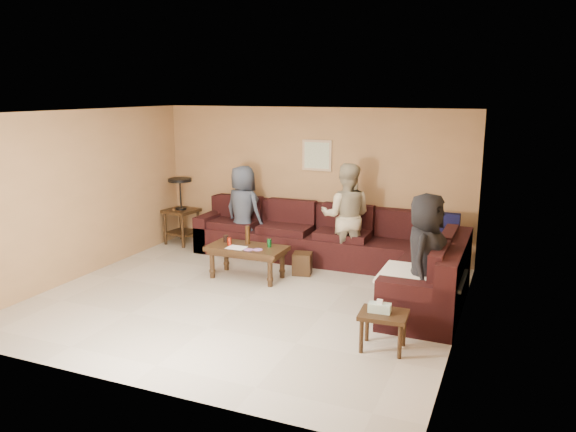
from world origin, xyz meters
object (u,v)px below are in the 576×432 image
object	(u,v)px
side_table_right	(383,317)
person_middle	(346,216)
waste_bin	(302,264)
person_left	(243,211)
person_right	(425,258)
coffee_table	(247,251)
sectional_sofa	(339,253)
end_table_left	(181,210)

from	to	relation	value
side_table_right	person_middle	distance (m)	2.96
waste_bin	person_middle	bearing A→B (deg)	48.65
person_left	person_right	world-z (taller)	person_right
side_table_right	coffee_table	bearing A→B (deg)	147.03
sectional_sofa	coffee_table	xyz separation A→B (m)	(-1.21, -0.73, 0.09)
coffee_table	waste_bin	distance (m)	0.89
side_table_right	end_table_left	bearing A→B (deg)	147.07
coffee_table	waste_bin	bearing A→B (deg)	34.58
waste_bin	person_middle	distance (m)	1.02
person_left	person_middle	world-z (taller)	person_middle
end_table_left	waste_bin	xyz separation A→B (m)	(2.70, -0.80, -0.47)
end_table_left	person_middle	distance (m)	3.22
person_middle	person_right	world-z (taller)	person_middle
waste_bin	person_left	distance (m)	1.58
coffee_table	person_right	world-z (taller)	person_right
coffee_table	person_middle	bearing A→B (deg)	41.25
waste_bin	person_left	bearing A→B (deg)	154.85
coffee_table	person_right	distance (m)	2.80
end_table_left	side_table_right	bearing A→B (deg)	-32.93
coffee_table	person_middle	world-z (taller)	person_middle
side_table_right	person_left	distance (m)	4.10
sectional_sofa	waste_bin	xyz separation A→B (m)	(-0.50, -0.24, -0.16)
end_table_left	side_table_right	size ratio (longest dim) A/B	2.13
sectional_sofa	person_right	bearing A→B (deg)	-41.11
end_table_left	waste_bin	world-z (taller)	end_table_left
person_left	sectional_sofa	bearing A→B (deg)	-176.68
side_table_right	person_middle	bearing A→B (deg)	114.87
sectional_sofa	coffee_table	bearing A→B (deg)	-148.92
sectional_sofa	side_table_right	size ratio (longest dim) A/B	8.17
waste_bin	person_left	size ratio (longest dim) A/B	0.22
sectional_sofa	end_table_left	size ratio (longest dim) A/B	3.83
coffee_table	waste_bin	size ratio (longest dim) A/B	3.55
coffee_table	end_table_left	distance (m)	2.38
coffee_table	person_right	bearing A→B (deg)	-12.13
end_table_left	side_table_right	world-z (taller)	end_table_left
person_left	coffee_table	bearing A→B (deg)	134.38
sectional_sofa	side_table_right	world-z (taller)	sectional_sofa
waste_bin	coffee_table	bearing A→B (deg)	-145.42
end_table_left	person_left	xyz separation A→B (m)	(1.37, -0.18, 0.13)
coffee_table	person_left	bearing A→B (deg)	119.30
person_left	waste_bin	bearing A→B (deg)	169.93
person_middle	coffee_table	bearing A→B (deg)	29.58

